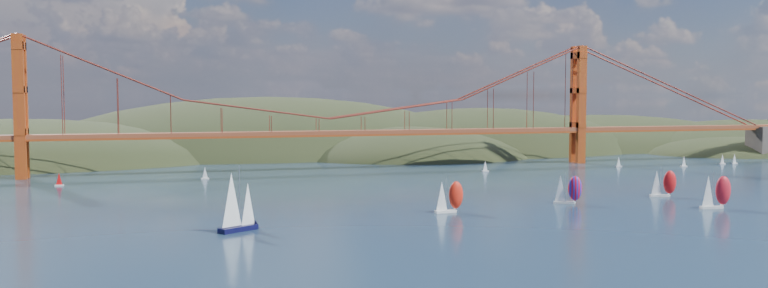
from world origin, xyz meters
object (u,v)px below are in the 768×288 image
racer_1 (715,191)px  racer_rwb (567,189)px  racer_2 (663,183)px  sloop_navy (237,202)px  racer_0 (449,196)px

racer_1 → racer_rwb: racer_1 is taller
racer_2 → racer_rwb: racer_2 is taller
racer_2 → racer_rwb: bearing=-158.4°
sloop_navy → racer_2: (134.26, 23.06, -2.41)m
sloop_navy → racer_rwb: (97.62, 18.14, -2.42)m
racer_0 → racer_2: racer_0 is taller
sloop_navy → racer_2: sloop_navy is taller
sloop_navy → racer_0: bearing=-20.3°
racer_0 → racer_rwb: racer_0 is taller
racer_0 → racer_1: (74.61, -14.55, 0.39)m
racer_0 → racer_1: bearing=-17.3°
racer_2 → racer_rwb: 36.97m
racer_1 → racer_2: (1.74, 25.33, -0.51)m
racer_rwb → racer_2: bearing=28.8°
racer_0 → racer_2: (76.35, 10.78, -0.11)m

